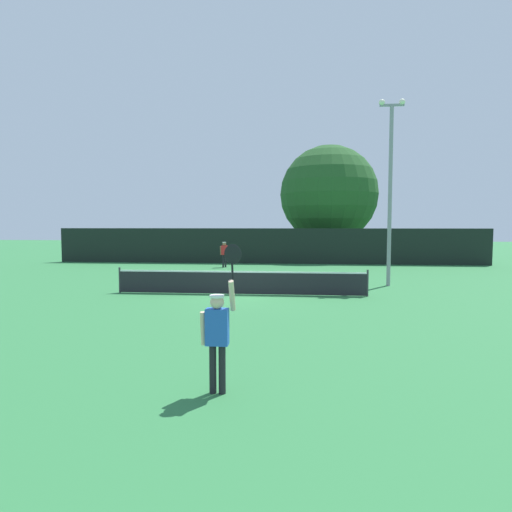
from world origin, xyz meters
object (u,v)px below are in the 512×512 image
at_px(tennis_ball, 218,298).
at_px(large_tree, 329,194).
at_px(parked_car_near, 233,248).
at_px(parked_car_mid, 300,249).
at_px(player_serving, 218,328).
at_px(light_pole, 390,181).
at_px(player_receiving, 224,252).

xyz_separation_m(tennis_ball, large_tree, (5.49, 20.71, 5.33)).
bearing_deg(tennis_ball, large_tree, 75.15).
distance_m(parked_car_near, parked_car_mid, 6.24).
bearing_deg(parked_car_mid, player_serving, -90.64).
relative_size(player_serving, parked_car_near, 0.58).
bearing_deg(parked_car_near, large_tree, -5.16).
relative_size(player_serving, tennis_ball, 37.28).
bearing_deg(parked_car_near, light_pole, -53.84).
xyz_separation_m(light_pole, parked_car_near, (-10.10, 18.13, -4.08)).
height_order(player_receiving, tennis_ball, player_receiving).
bearing_deg(parked_car_near, player_receiving, -77.72).
bearing_deg(large_tree, light_pole, -83.74).
distance_m(large_tree, parked_car_near, 9.66).
bearing_deg(player_receiving, player_serving, 99.48).
height_order(player_serving, parked_car_mid, player_serving).
bearing_deg(player_serving, parked_car_mid, 87.39).
bearing_deg(tennis_ball, player_serving, -79.44).
height_order(tennis_ball, light_pole, light_pole).
bearing_deg(player_receiving, light_pole, 138.53).
bearing_deg(large_tree, player_receiving, -131.95).
xyz_separation_m(tennis_ball, parked_car_near, (-2.82, 22.50, 0.74)).
xyz_separation_m(player_serving, light_pole, (5.49, 13.98, 3.74)).
distance_m(player_serving, player_receiving, 22.40).
xyz_separation_m(player_serving, parked_car_near, (-4.61, 32.11, -0.34)).
distance_m(tennis_ball, light_pole, 9.77).
bearing_deg(player_receiving, large_tree, -131.95).
height_order(light_pole, large_tree, large_tree).
xyz_separation_m(light_pole, large_tree, (-1.79, 16.33, 0.51)).
relative_size(player_receiving, parked_car_mid, 0.40).
bearing_deg(parked_car_near, parked_car_mid, -9.01).
height_order(light_pole, parked_car_near, light_pole).
height_order(tennis_ball, parked_car_near, parked_car_near).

